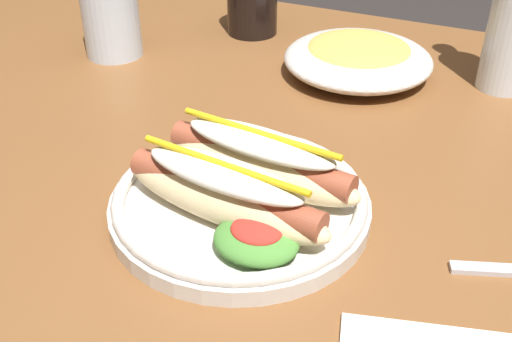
# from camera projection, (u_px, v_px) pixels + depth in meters

# --- Properties ---
(dining_table) EXTENTS (1.31, 0.92, 0.74)m
(dining_table) POSITION_uv_depth(u_px,v_px,m) (280.00, 231.00, 0.72)
(dining_table) COLOR brown
(dining_table) RESTS_ON ground_plane
(hot_dog_plate) EXTENTS (0.24, 0.24, 0.08)m
(hot_dog_plate) POSITION_uv_depth(u_px,v_px,m) (243.00, 193.00, 0.57)
(hot_dog_plate) COLOR silver
(hot_dog_plate) RESTS_ON dining_table
(water_cup) EXTENTS (0.08, 0.08, 0.14)m
(water_cup) POSITION_uv_depth(u_px,v_px,m) (109.00, 6.00, 0.86)
(water_cup) COLOR silver
(water_cup) RESTS_ON dining_table
(side_bowl) EXTENTS (0.19, 0.19, 0.05)m
(side_bowl) POSITION_uv_depth(u_px,v_px,m) (358.00, 57.00, 0.83)
(side_bowl) COLOR silver
(side_bowl) RESTS_ON dining_table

